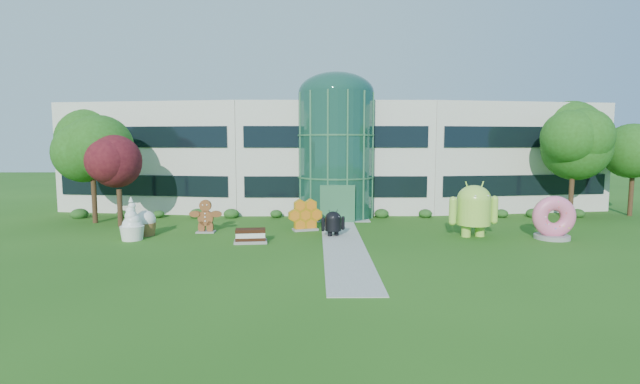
{
  "coord_description": "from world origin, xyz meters",
  "views": [
    {
      "loc": [
        -1.6,
        -25.11,
        5.87
      ],
      "look_at": [
        -1.32,
        6.0,
        2.6
      ],
      "focal_mm": 26.0,
      "sensor_mm": 36.0,
      "label": 1
    }
  ],
  "objects_px": {
    "android_black": "(333,222)",
    "donut": "(553,217)",
    "gingerbread": "(206,216)",
    "android_green": "(474,206)"
  },
  "relations": [
    {
      "from": "android_green",
      "to": "gingerbread",
      "type": "distance_m",
      "value": 17.31
    },
    {
      "from": "donut",
      "to": "android_green",
      "type": "bearing_deg",
      "value": 175.78
    },
    {
      "from": "donut",
      "to": "gingerbread",
      "type": "xyz_separation_m",
      "value": [
        -21.87,
        2.26,
        -0.26
      ]
    },
    {
      "from": "android_black",
      "to": "donut",
      "type": "distance_m",
      "value": 13.53
    },
    {
      "from": "android_black",
      "to": "gingerbread",
      "type": "xyz_separation_m",
      "value": [
        -8.37,
        1.38,
        0.16
      ]
    },
    {
      "from": "android_green",
      "to": "gingerbread",
      "type": "relative_size",
      "value": 1.61
    },
    {
      "from": "android_black",
      "to": "donut",
      "type": "height_order",
      "value": "donut"
    },
    {
      "from": "android_green",
      "to": "donut",
      "type": "relative_size",
      "value": 1.42
    },
    {
      "from": "android_black",
      "to": "gingerbread",
      "type": "bearing_deg",
      "value": 149.71
    },
    {
      "from": "android_green",
      "to": "gingerbread",
      "type": "xyz_separation_m",
      "value": [
        -17.23,
        1.49,
        -0.82
      ]
    }
  ]
}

